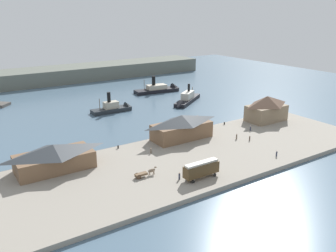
# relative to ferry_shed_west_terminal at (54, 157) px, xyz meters

# --- Properties ---
(ground_plane) EXTENTS (320.00, 320.00, 0.00)m
(ground_plane) POSITION_rel_ferry_shed_west_terminal_xyz_m (37.03, 9.82, -4.62)
(ground_plane) COLOR slate
(quay_promenade) EXTENTS (110.00, 36.00, 1.20)m
(quay_promenade) POSITION_rel_ferry_shed_west_terminal_xyz_m (37.03, -12.18, -4.02)
(quay_promenade) COLOR gray
(quay_promenade) RESTS_ON ground
(seawall_edge) EXTENTS (110.00, 0.80, 1.00)m
(seawall_edge) POSITION_rel_ferry_shed_west_terminal_xyz_m (37.03, 6.22, -4.12)
(seawall_edge) COLOR slate
(seawall_edge) RESTS_ON ground
(ferry_shed_west_terminal) EXTENTS (19.19, 9.62, 6.73)m
(ferry_shed_west_terminal) POSITION_rel_ferry_shed_west_terminal_xyz_m (0.00, 0.00, 0.00)
(ferry_shed_west_terminal) COLOR brown
(ferry_shed_west_terminal) RESTS_ON quay_promenade
(ferry_shed_customs_shed) EXTENTS (19.02, 8.54, 7.62)m
(ferry_shed_customs_shed) POSITION_rel_ferry_shed_west_terminal_xyz_m (39.91, 1.06, 0.45)
(ferry_shed_customs_shed) COLOR brown
(ferry_shed_customs_shed) RESTS_ON quay_promenade
(ferry_shed_east_terminal) EXTENTS (14.39, 8.76, 9.14)m
(ferry_shed_east_terminal) POSITION_rel_ferry_shed_west_terminal_xyz_m (76.44, -0.31, 1.23)
(ferry_shed_east_terminal) COLOR #847056
(ferry_shed_east_terminal) RESTS_ON quay_promenade
(street_tram) EXTENTS (9.31, 2.55, 4.20)m
(street_tram) POSITION_rel_ferry_shed_west_terminal_xyz_m (27.95, -24.07, -0.96)
(street_tram) COLOR #4C381E
(street_tram) RESTS_ON quay_promenade
(horse_cart) EXTENTS (5.91, 1.34, 1.87)m
(horse_cart) POSITION_rel_ferry_shed_west_terminal_xyz_m (17.17, -15.93, -2.49)
(horse_cart) COLOR brown
(horse_cart) RESTS_ON quay_promenade
(pedestrian_standing_center) EXTENTS (0.43, 0.43, 1.72)m
(pedestrian_standing_center) POSITION_rel_ferry_shed_west_terminal_xyz_m (54.04, -8.81, -2.63)
(pedestrian_standing_center) COLOR #6B5B4C
(pedestrian_standing_center) RESTS_ON quay_promenade
(pedestrian_walking_west) EXTENTS (0.44, 0.44, 1.78)m
(pedestrian_walking_west) POSITION_rel_ferry_shed_west_terminal_xyz_m (23.21, -21.75, -2.61)
(pedestrian_walking_west) COLOR #33384C
(pedestrian_walking_west) RESTS_ON quay_promenade
(pedestrian_at_waters_edge) EXTENTS (0.39, 0.39, 1.58)m
(pedestrian_at_waters_edge) POSITION_rel_ferry_shed_west_terminal_xyz_m (25.67, -4.18, -2.70)
(pedestrian_at_waters_edge) COLOR #6B5B4C
(pedestrian_at_waters_edge) RESTS_ON quay_promenade
(pedestrian_walking_east) EXTENTS (0.42, 0.42, 1.70)m
(pedestrian_walking_east) POSITION_rel_ferry_shed_west_terminal_xyz_m (63.55, -5.42, -2.64)
(pedestrian_walking_east) COLOR #33384C
(pedestrian_walking_east) RESTS_ON quay_promenade
(pedestrian_near_cart) EXTENTS (0.41, 0.41, 1.64)m
(pedestrian_near_cart) POSITION_rel_ferry_shed_west_terminal_xyz_m (53.68, -24.96, -2.67)
(pedestrian_near_cart) COLOR #33384C
(pedestrian_near_cart) RESTS_ON quay_promenade
(pedestrian_by_tram) EXTENTS (0.38, 0.38, 1.55)m
(pedestrian_by_tram) POSITION_rel_ferry_shed_west_terminal_xyz_m (56.58, -11.94, -2.71)
(pedestrian_by_tram) COLOR #4C3D33
(pedestrian_by_tram) RESTS_ON quay_promenade
(mooring_post_east) EXTENTS (0.44, 0.44, 0.90)m
(mooring_post_east) POSITION_rel_ferry_shed_west_terminal_xyz_m (60.78, 4.40, -2.97)
(mooring_post_east) COLOR black
(mooring_post_east) RESTS_ON quay_promenade
(mooring_post_west) EXTENTS (0.44, 0.44, 0.90)m
(mooring_post_west) POSITION_rel_ferry_shed_west_terminal_xyz_m (19.54, 4.27, -2.97)
(mooring_post_west) COLOR black
(mooring_post_west) RESTS_ON quay_promenade
(ferry_approaching_east) EXTENTS (17.66, 5.30, 9.84)m
(ferry_approaching_east) POSITION_rel_ferry_shed_west_terminal_xyz_m (37.67, 44.74, -3.20)
(ferry_approaching_east) COLOR #23282D
(ferry_approaching_east) RESTS_ON ground
(ferry_moored_west) EXTENTS (24.90, 8.67, 10.38)m
(ferry_moored_west) POSITION_rel_ferry_shed_west_terminal_xyz_m (72.86, 65.06, -3.20)
(ferry_moored_west) COLOR black
(ferry_moored_west) RESTS_ON ground
(ferry_outer_harbor) EXTENTS (22.72, 17.86, 9.46)m
(ferry_outer_harbor) POSITION_rel_ferry_shed_west_terminal_xyz_m (69.30, 39.42, -3.12)
(ferry_outer_harbor) COLOR black
(ferry_outer_harbor) RESTS_ON ground
(far_headland) EXTENTS (180.00, 24.00, 8.00)m
(far_headland) POSITION_rel_ferry_shed_west_terminal_xyz_m (37.03, 119.82, -0.62)
(far_headland) COLOR #60665B
(far_headland) RESTS_ON ground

